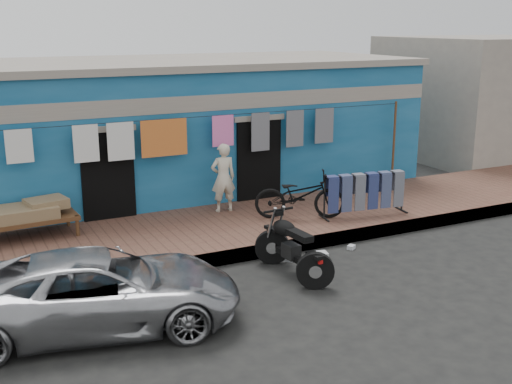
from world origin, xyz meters
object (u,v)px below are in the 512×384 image
object	(u,v)px
car	(99,290)
motorcycle	(293,246)
bicycle	(300,190)
jeans_rack	(364,193)
charpoy	(25,221)
seated_person	(223,178)

from	to	relation	value
car	motorcycle	bearing A→B (deg)	-69.70
bicycle	jeans_rack	bearing A→B (deg)	-81.46
bicycle	motorcycle	size ratio (longest dim) A/B	1.09
charpoy	seated_person	bearing A→B (deg)	-0.37
motorcycle	charpoy	bearing A→B (deg)	135.12
bicycle	car	bearing A→B (deg)	144.36
car	seated_person	distance (m)	5.26
seated_person	motorcycle	xyz separation A→B (m)	(-0.17, -3.35, -0.46)
car	bicycle	world-z (taller)	bicycle
car	bicycle	size ratio (longest dim) A/B	2.18
charpoy	motorcycle	bearing A→B (deg)	-40.65
motorcycle	charpoy	size ratio (longest dim) A/B	0.83
bicycle	charpoy	xyz separation A→B (m)	(-5.34, 1.20, -0.27)
car	charpoy	size ratio (longest dim) A/B	1.98
car	motorcycle	distance (m)	3.46
car	jeans_rack	bearing A→B (deg)	-57.57
motorcycle	charpoy	distance (m)	5.19
seated_person	charpoy	distance (m)	4.13
motorcycle	bicycle	bearing A→B (deg)	53.00
car	bicycle	distance (m)	5.51
seated_person	charpoy	world-z (taller)	seated_person
car	motorcycle	world-z (taller)	car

